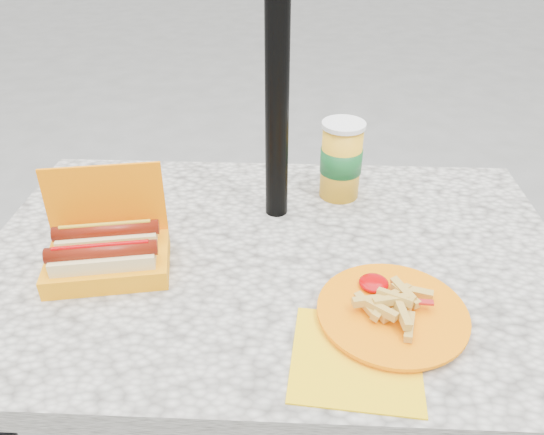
{
  "coord_description": "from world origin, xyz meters",
  "views": [
    {
      "loc": [
        0.04,
        -0.87,
        1.41
      ],
      "look_at": [
        -0.01,
        0.06,
        0.8
      ],
      "focal_mm": 35.0,
      "sensor_mm": 36.0,
      "label": 1
    }
  ],
  "objects_px": {
    "hotdog_box": "(107,252)",
    "soda_cup": "(341,160)",
    "umbrella_pole": "(277,60)",
    "fries_plate": "(389,315)"
  },
  "relations": [
    {
      "from": "hotdog_box",
      "to": "soda_cup",
      "type": "xyz_separation_m",
      "value": [
        0.47,
        0.31,
        0.05
      ]
    },
    {
      "from": "hotdog_box",
      "to": "soda_cup",
      "type": "distance_m",
      "value": 0.56
    },
    {
      "from": "umbrella_pole",
      "to": "soda_cup",
      "type": "relative_size",
      "value": 11.77
    },
    {
      "from": "hotdog_box",
      "to": "fries_plate",
      "type": "xyz_separation_m",
      "value": [
        0.53,
        -0.12,
        -0.03
      ]
    },
    {
      "from": "umbrella_pole",
      "to": "soda_cup",
      "type": "height_order",
      "value": "umbrella_pole"
    },
    {
      "from": "umbrella_pole",
      "to": "hotdog_box",
      "type": "height_order",
      "value": "umbrella_pole"
    },
    {
      "from": "soda_cup",
      "to": "umbrella_pole",
      "type": "bearing_deg",
      "value": -150.68
    },
    {
      "from": "hotdog_box",
      "to": "soda_cup",
      "type": "relative_size",
      "value": 1.37
    },
    {
      "from": "umbrella_pole",
      "to": "fries_plate",
      "type": "relative_size",
      "value": 6.49
    },
    {
      "from": "hotdog_box",
      "to": "fries_plate",
      "type": "relative_size",
      "value": 0.75
    }
  ]
}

